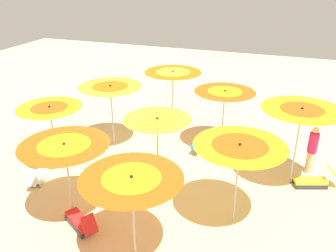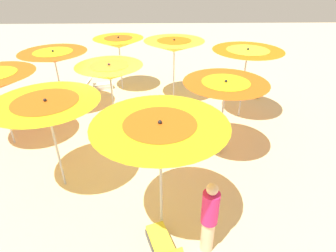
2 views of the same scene
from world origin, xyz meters
name	(u,v)px [view 1 (image 1 of 2)]	position (x,y,z in m)	size (l,w,h in m)	color
ground	(160,178)	(0.00, 0.00, -0.02)	(36.63, 36.63, 0.04)	beige
beach_umbrella_0	(50,113)	(-0.56, 3.41, 1.96)	(1.98, 1.98, 2.21)	#B2B2B7
beach_umbrella_1	(65,151)	(-2.48, 1.55, 1.96)	(2.23, 2.23, 2.19)	#B2B2B7
beach_umbrella_2	(132,186)	(-3.33, -0.65, 1.96)	(2.16, 2.16, 2.24)	#B2B2B7
beach_umbrella_3	(111,92)	(1.59, 2.45, 2.07)	(2.21, 2.21, 2.33)	#B2B2B7
beach_umbrella_4	(157,126)	(-0.37, -0.07, 1.98)	(1.93, 1.93, 2.25)	#B2B2B7
beach_umbrella_5	(239,153)	(-1.27, -2.52, 2.04)	(2.24, 2.24, 2.30)	#B2B2B7
beach_umbrella_6	(173,76)	(3.83, 0.90, 2.18)	(2.23, 2.23, 2.39)	#B2B2B7
beach_umbrella_7	(225,96)	(2.69, -1.38, 2.01)	(2.11, 2.11, 2.22)	#B2B2B7
beach_umbrella_8	(301,114)	(1.08, -3.86, 2.29)	(2.28, 2.28, 2.51)	#B2B2B7
lounger_0	(38,177)	(-1.49, 3.44, 0.21)	(1.15, 0.64, 0.62)	silver
lounger_1	(81,222)	(-2.86, 1.07, 0.21)	(0.96, 1.25, 0.66)	#333338
lounger_2	(314,180)	(1.14, -4.54, 0.21)	(0.79, 1.38, 0.67)	#333338
lounger_3	(206,146)	(2.23, -0.92, 0.20)	(1.20, 0.87, 0.58)	#333338
beachgoer_0	(312,149)	(1.92, -4.39, 0.83)	(0.30, 0.30, 1.60)	beige
beach_ball	(150,110)	(4.91, 2.37, 0.13)	(0.25, 0.25, 0.25)	yellow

